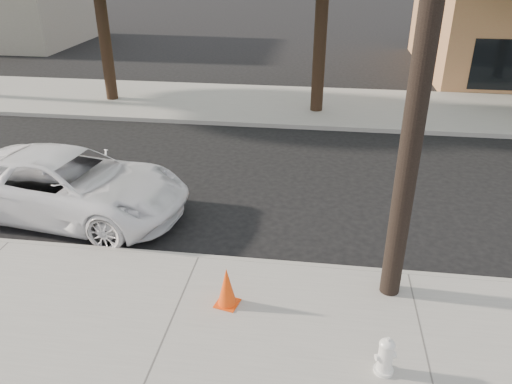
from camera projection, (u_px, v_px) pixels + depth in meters
ground at (220, 211)px, 11.72m from camera, size 120.00×120.00×0.00m
near_sidewalk at (166, 337)px, 7.88m from camera, size 90.00×4.40×0.15m
far_sidewalk at (264, 104)px, 19.21m from camera, size 90.00×5.00×0.15m
curb_near at (199, 259)px, 9.83m from camera, size 90.00×0.12×0.16m
utility_pole at (429, 22)px, 6.78m from camera, size 1.40×0.34×9.00m
police_cruiser at (70, 185)px, 11.27m from camera, size 5.70×3.21×1.50m
fire_hydrant at (385, 357)px, 7.03m from camera, size 0.32×0.28×0.59m
traffic_cone at (227, 287)px, 8.34m from camera, size 0.45×0.45×0.72m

